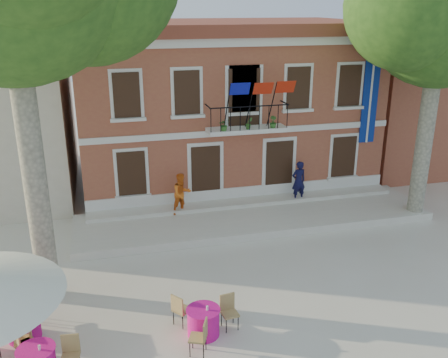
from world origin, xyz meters
TOP-DOWN VIEW (x-y plane):
  - ground at (0.00, 0.00)m, footprint 90.00×90.00m
  - main_building at (2.00, 9.99)m, footprint 13.50×9.59m
  - neighbor_east at (14.00, 11.00)m, footprint 9.40×9.40m
  - terrace at (2.00, 4.40)m, footprint 14.00×3.40m
  - plane_tree_east at (8.51, 3.21)m, footprint 5.45×5.45m
  - pedestrian_navy at (4.27, 5.36)m, footprint 0.69×0.50m
  - pedestrian_orange at (-0.75, 5.19)m, footprint 0.98×0.86m
  - cafe_table_1 at (-1.47, -2.20)m, footprint 1.73×1.86m
  - cafe_table_3 at (-6.02, -1.17)m, footprint 0.90×1.96m

SIDE VIEW (x-z plane):
  - ground at x=0.00m, z-range 0.00..0.00m
  - terrace at x=2.00m, z-range 0.00..0.30m
  - cafe_table_3 at x=-6.02m, z-range -0.05..0.90m
  - cafe_table_1 at x=-1.47m, z-range -0.05..0.90m
  - pedestrian_orange at x=-0.75m, z-range 0.30..1.98m
  - pedestrian_navy at x=4.27m, z-range 0.30..2.04m
  - neighbor_east at x=14.00m, z-range 0.02..6.42m
  - main_building at x=2.00m, z-range 0.03..7.53m
  - plane_tree_east at x=8.51m, z-range 2.55..13.27m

